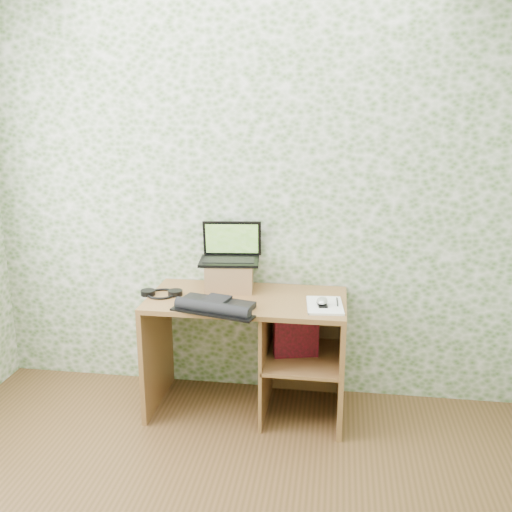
% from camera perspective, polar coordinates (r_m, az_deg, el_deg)
% --- Properties ---
extents(wall_back, '(3.50, 0.00, 3.50)m').
position_cam_1_polar(wall_back, '(3.62, -0.18, 5.68)').
color(wall_back, silver).
rests_on(wall_back, ground).
extents(desk, '(1.20, 0.60, 0.75)m').
position_cam_1_polar(desk, '(3.58, 0.41, -8.14)').
color(desk, brown).
rests_on(desk, floor).
extents(riser, '(0.32, 0.28, 0.18)m').
position_cam_1_polar(riser, '(3.60, -2.67, -2.00)').
color(riser, olive).
rests_on(riser, desk).
extents(laptop, '(0.40, 0.30, 0.25)m').
position_cam_1_polar(laptop, '(3.59, -2.58, 0.41)').
color(laptop, black).
rests_on(laptop, riser).
extents(keyboard, '(0.50, 0.36, 0.07)m').
position_cam_1_polar(keyboard, '(3.28, -4.14, -4.99)').
color(keyboard, black).
rests_on(keyboard, desk).
extents(headphones, '(0.26, 0.21, 0.03)m').
position_cam_1_polar(headphones, '(3.56, -9.42, -3.70)').
color(headphones, black).
rests_on(headphones, desk).
extents(notepad, '(0.23, 0.31, 0.01)m').
position_cam_1_polar(notepad, '(3.34, 6.90, -4.94)').
color(notepad, white).
rests_on(notepad, desk).
extents(mouse, '(0.08, 0.11, 0.03)m').
position_cam_1_polar(mouse, '(3.32, 6.64, -4.65)').
color(mouse, silver).
rests_on(mouse, notepad).
extents(pen, '(0.01, 0.13, 0.01)m').
position_cam_1_polar(pen, '(3.38, 8.13, -4.56)').
color(pen, black).
rests_on(pen, notepad).
extents(red_box, '(0.28, 0.15, 0.32)m').
position_cam_1_polar(red_box, '(3.51, 4.02, -7.47)').
color(red_box, maroon).
rests_on(red_box, desk).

